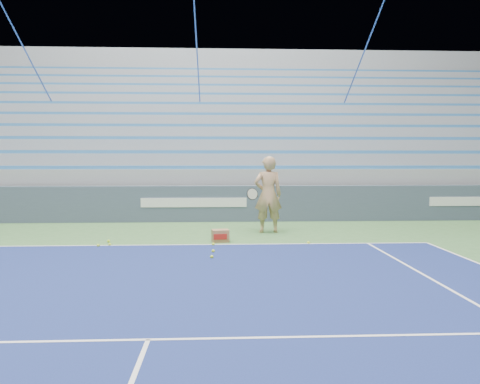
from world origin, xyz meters
The scene contains 11 objects.
sponsor_barrier centered at (0.00, 15.88, 0.55)m, with size 30.00×0.32×1.10m.
bleachers centered at (0.00, 21.60, 2.36)m, with size 31.00×9.15×7.30m.
tennis_player centered at (2.03, 13.63, 0.99)m, with size 0.97×0.87×1.99m.
ball_box centered at (0.78, 12.29, 0.14)m, with size 0.42×0.35×0.29m.
tennis_ball_0 centered at (0.63, 11.04, 0.03)m, with size 0.07×0.07×0.07m, color #D1F131.
tennis_ball_1 centered at (0.61, 10.47, 0.03)m, with size 0.07×0.07×0.07m, color #D1F131.
tennis_ball_2 centered at (0.63, 11.81, 0.03)m, with size 0.07×0.07×0.07m, color #D1F131.
tennis_ball_3 centered at (2.77, 11.91, 0.03)m, with size 0.07×0.07×0.07m, color #D1F131.
tennis_ball_4 centered at (-1.78, 12.32, 0.03)m, with size 0.07×0.07×0.07m, color #D1F131.
tennis_ball_5 centered at (-1.88, 11.77, 0.03)m, with size 0.07×0.07×0.07m, color #D1F131.
tennis_ball_6 centered at (-1.66, 11.89, 0.03)m, with size 0.07×0.07×0.07m, color #D1F131.
Camera 1 is at (0.74, 1.57, 1.91)m, focal length 35.00 mm.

